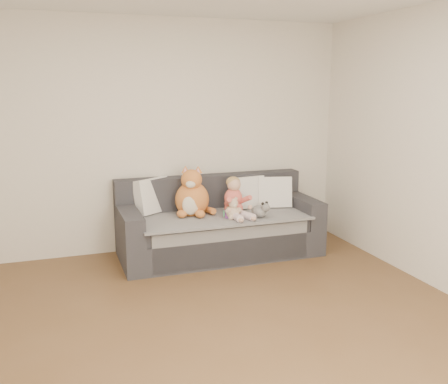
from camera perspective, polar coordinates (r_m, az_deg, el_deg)
name	(u,v)px	position (r m, az deg, el deg)	size (l,w,h in m)	color
room_shell	(207,164)	(3.68, -1.92, 3.20)	(5.00, 5.00, 5.00)	brown
sofa	(218,227)	(5.61, -0.64, -4.01)	(2.20, 0.94, 0.85)	#2A292F
cushion_left	(152,196)	(5.60, -8.21, -0.41)	(0.46, 0.39, 0.40)	silver
cushion_right_back	(248,192)	(5.77, 2.77, -0.04)	(0.42, 0.24, 0.37)	silver
cushion_right_front	(274,192)	(5.83, 5.79, -0.01)	(0.42, 0.27, 0.37)	silver
toddler	(235,200)	(5.39, 1.26, -0.88)	(0.31, 0.45, 0.44)	#D7654C
plush_cat	(192,196)	(5.44, -3.66, -0.51)	(0.44, 0.40, 0.57)	#C8822C
teddy_bear	(233,210)	(5.31, 1.05, -2.07)	(0.19, 0.14, 0.24)	beige
plush_cow	(260,211)	(5.37, 4.17, -2.13)	(0.16, 0.22, 0.19)	white
sippy_cup	(228,212)	(5.34, 0.48, -2.32)	(0.11, 0.07, 0.12)	purple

